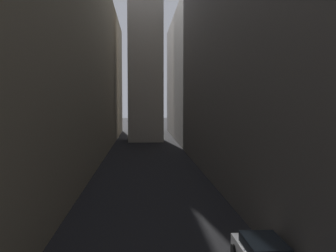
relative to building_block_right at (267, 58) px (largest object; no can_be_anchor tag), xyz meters
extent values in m
plane|color=black|center=(-12.89, -2.00, -11.94)|extent=(264.00, 264.00, 0.00)
cube|color=gray|center=(-24.59, 0.00, 0.15)|extent=(12.42, 108.00, 24.17)
cube|color=slate|center=(0.00, 0.00, 0.00)|extent=(14.77, 108.00, 23.88)
cube|color=#9E9384|center=(-12.89, 29.77, 9.41)|extent=(6.32, 6.32, 42.70)
cube|color=black|center=(-8.49, -25.80, -10.72)|extent=(1.55, 2.46, 0.54)
cylinder|color=black|center=(-9.33, -24.11, -11.60)|extent=(0.22, 0.67, 0.67)
cylinder|color=black|center=(-7.64, -24.11, -11.60)|extent=(0.22, 0.67, 0.67)
camera|label=1|loc=(-13.55, -41.18, -4.69)|focal=41.12mm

